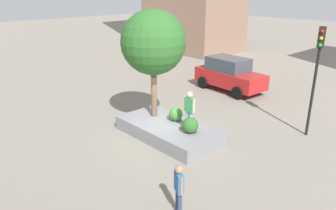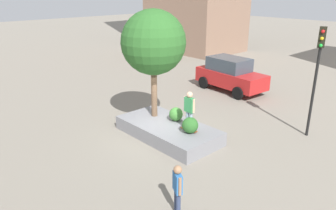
% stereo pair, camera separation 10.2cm
% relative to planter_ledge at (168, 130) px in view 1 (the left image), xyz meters
% --- Properties ---
extents(ground_plane, '(120.00, 120.00, 0.00)m').
position_rel_planter_ledge_xyz_m(ground_plane, '(-0.36, -0.10, -0.30)').
color(ground_plane, gray).
extents(planter_ledge, '(4.72, 2.40, 0.61)m').
position_rel_planter_ledge_xyz_m(planter_ledge, '(0.00, 0.00, 0.00)').
color(planter_ledge, gray).
rests_on(planter_ledge, ground).
extents(plaza_tree, '(2.88, 2.88, 4.89)m').
position_rel_planter_ledge_xyz_m(plaza_tree, '(-1.18, 0.21, 3.74)').
color(plaza_tree, brown).
rests_on(plaza_tree, planter_ledge).
extents(boxwood_shrub, '(0.63, 0.63, 0.63)m').
position_rel_planter_ledge_xyz_m(boxwood_shrub, '(-0.05, 0.54, 0.62)').
color(boxwood_shrub, '#3D7A33').
rests_on(boxwood_shrub, planter_ledge).
extents(hedge_clump, '(0.68, 0.68, 0.68)m').
position_rel_planter_ledge_xyz_m(hedge_clump, '(1.29, 0.06, 0.64)').
color(hedge_clump, '#2D6628').
rests_on(hedge_clump, planter_ledge).
extents(skateboard, '(0.82, 0.29, 0.07)m').
position_rel_planter_ledge_xyz_m(skateboard, '(1.13, 0.16, 0.36)').
color(skateboard, brown).
rests_on(skateboard, planter_ledge).
extents(skateboarder, '(0.56, 0.26, 1.67)m').
position_rel_planter_ledge_xyz_m(skateboarder, '(1.13, 0.16, 1.34)').
color(skateboarder, '#8C9EB7').
rests_on(skateboarder, skateboard).
extents(sedan_parked, '(4.73, 2.44, 2.14)m').
position_rel_planter_ledge_xyz_m(sedan_parked, '(-2.46, 7.65, 0.78)').
color(sedan_parked, '#B21E1E').
rests_on(sedan_parked, ground).
extents(traffic_light_corner, '(0.35, 0.37, 4.83)m').
position_rel_planter_ledge_xyz_m(traffic_light_corner, '(4.14, 4.75, 2.97)').
color(traffic_light_corner, black).
rests_on(traffic_light_corner, ground).
extents(passerby_with_bag, '(0.50, 0.36, 1.61)m').
position_rel_planter_ledge_xyz_m(passerby_with_bag, '(4.09, -3.36, 0.62)').
color(passerby_with_bag, navy).
rests_on(passerby_with_bag, ground).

